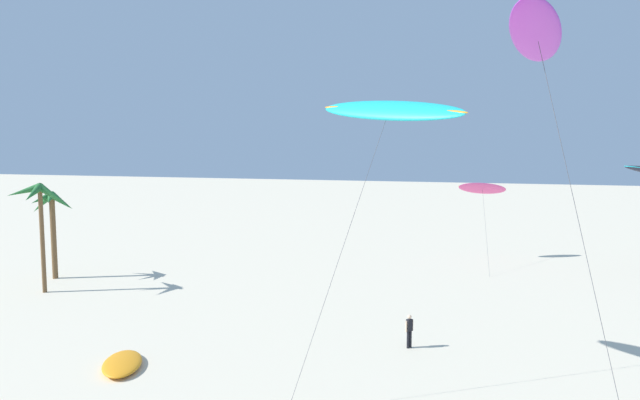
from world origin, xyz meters
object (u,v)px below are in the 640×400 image
object	(u,v)px
flying_kite_0	(538,34)
grounded_kite_1	(122,363)
person_near_left	(409,330)
flying_kite_3	(482,188)
palm_tree_0	(40,201)
flying_kite_4	(388,110)
palm_tree_1	(52,208)

from	to	relation	value
flying_kite_0	grounded_kite_1	distance (m)	22.55
grounded_kite_1	person_near_left	distance (m)	14.18
flying_kite_3	grounded_kite_1	bearing A→B (deg)	-117.78
grounded_kite_1	flying_kite_3	bearing A→B (deg)	62.22
palm_tree_0	flying_kite_4	size ratio (longest dim) A/B	0.61
palm_tree_0	flying_kite_3	size ratio (longest dim) A/B	0.87
grounded_kite_1	person_near_left	bearing A→B (deg)	26.16
palm_tree_1	flying_kite_0	world-z (taller)	flying_kite_0
flying_kite_0	person_near_left	size ratio (longest dim) A/B	8.40
palm_tree_1	flying_kite_0	size ratio (longest dim) A/B	0.46
palm_tree_1	flying_kite_0	distance (m)	38.41
flying_kite_0	flying_kite_3	distance (m)	34.98
palm_tree_0	grounded_kite_1	world-z (taller)	palm_tree_0
flying_kite_0	palm_tree_0	bearing A→B (deg)	156.23
flying_kite_0	flying_kite_4	distance (m)	7.89
palm_tree_1	person_near_left	world-z (taller)	palm_tree_1
flying_kite_3	flying_kite_4	size ratio (longest dim) A/B	0.70
palm_tree_0	person_near_left	world-z (taller)	palm_tree_0
flying_kite_0	person_near_left	world-z (taller)	flying_kite_0
palm_tree_0	palm_tree_1	xyz separation A→B (m)	(-2.21, 3.65, -1.01)
palm_tree_1	grounded_kite_1	xyz separation A→B (m)	(15.63, -14.08, -5.30)
flying_kite_3	person_near_left	size ratio (longest dim) A/B	5.08
palm_tree_1	flying_kite_3	distance (m)	36.09
flying_kite_0	flying_kite_4	xyz separation A→B (m)	(-5.47, 5.33, -2.00)
palm_tree_1	flying_kite_4	world-z (taller)	flying_kite_4
flying_kite_3	palm_tree_0	bearing A→B (deg)	-145.43
flying_kite_4	person_near_left	world-z (taller)	flying_kite_4
flying_kite_4	grounded_kite_1	bearing A→B (deg)	-170.16
palm_tree_0	flying_kite_3	bearing A→B (deg)	34.57
palm_tree_0	person_near_left	size ratio (longest dim) A/B	4.42
flying_kite_0	flying_kite_4	world-z (taller)	flying_kite_0
person_near_left	flying_kite_0	bearing A→B (deg)	-62.70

